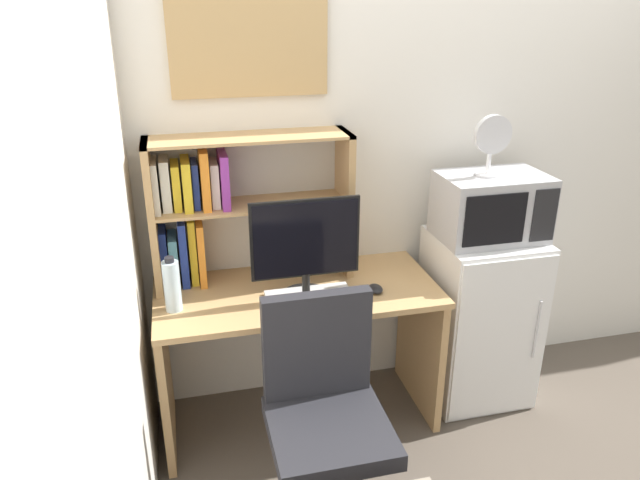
% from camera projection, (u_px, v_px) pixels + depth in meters
% --- Properties ---
extents(wall_back, '(6.40, 0.04, 2.60)m').
position_uv_depth(wall_back, '(527.00, 138.00, 3.12)').
color(wall_back, silver).
rests_on(wall_back, ground_plane).
extents(wall_left, '(0.04, 4.40, 2.60)m').
position_uv_depth(wall_left, '(78.00, 365.00, 1.23)').
color(wall_left, silver).
rests_on(wall_left, ground_plane).
extents(desk, '(1.30, 0.60, 0.73)m').
position_uv_depth(desk, '(298.00, 330.00, 2.85)').
color(desk, tan).
rests_on(desk, ground_plane).
extents(hutch_bookshelf, '(0.92, 0.25, 0.69)m').
position_uv_depth(hutch_bookshelf, '(219.00, 204.00, 2.72)').
color(hutch_bookshelf, tan).
rests_on(hutch_bookshelf, desk).
extents(monitor, '(0.48, 0.22, 0.46)m').
position_uv_depth(monitor, '(306.00, 246.00, 2.60)').
color(monitor, black).
rests_on(monitor, desk).
extents(keyboard, '(0.39, 0.15, 0.02)m').
position_uv_depth(keyboard, '(309.00, 295.00, 2.69)').
color(keyboard, silver).
rests_on(keyboard, desk).
extents(computer_mouse, '(0.06, 0.09, 0.03)m').
position_uv_depth(computer_mouse, '(376.00, 289.00, 2.74)').
color(computer_mouse, black).
rests_on(computer_mouse, desk).
extents(water_bottle, '(0.07, 0.07, 0.25)m').
position_uv_depth(water_bottle, '(172.00, 285.00, 2.55)').
color(water_bottle, silver).
rests_on(water_bottle, desk).
extents(mini_fridge, '(0.51, 0.49, 0.90)m').
position_uv_depth(mini_fridge, '(479.00, 317.00, 3.10)').
color(mini_fridge, white).
rests_on(mini_fridge, ground_plane).
extents(microwave, '(0.50, 0.34, 0.32)m').
position_uv_depth(microwave, '(491.00, 207.00, 2.87)').
color(microwave, '#ADADB2').
rests_on(microwave, mini_fridge).
extents(desk_fan, '(0.18, 0.11, 0.29)m').
position_uv_depth(desk_fan, '(492.00, 141.00, 2.73)').
color(desk_fan, silver).
rests_on(desk_fan, microwave).
extents(desk_chair, '(0.52, 0.52, 0.96)m').
position_uv_depth(desk_chair, '(325.00, 433.00, 2.32)').
color(desk_chair, black).
rests_on(desk_chair, ground_plane).
extents(wall_corkboard, '(0.69, 0.02, 0.46)m').
position_uv_depth(wall_corkboard, '(249.00, 42.00, 2.58)').
color(wall_corkboard, tan).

